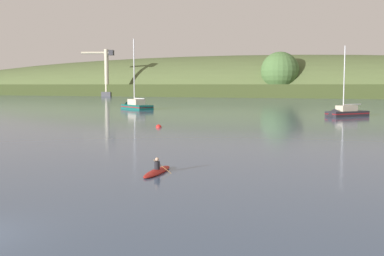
# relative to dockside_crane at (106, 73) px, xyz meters

# --- Properties ---
(far_shoreline_hill) EXTENTS (497.25, 100.45, 38.32)m
(far_shoreline_hill) POSITION_rel_dockside_crane_xyz_m (47.45, 34.86, -9.71)
(far_shoreline_hill) COLOR #35401E
(far_shoreline_hill) RESTS_ON ground
(dockside_crane) EXTENTS (14.49, 5.41, 20.67)m
(dockside_crane) POSITION_rel_dockside_crane_xyz_m (0.00, 0.00, 0.00)
(dockside_crane) COLOR #4C4C51
(dockside_crane) RESTS_ON ground
(sailboat_midwater_white) EXTENTS (9.30, 8.25, 16.04)m
(sailboat_midwater_white) POSITION_rel_dockside_crane_xyz_m (57.09, -96.82, -9.70)
(sailboat_midwater_white) COLOR #0F564C
(sailboat_midwater_white) RESTS_ON ground
(sailboat_far_left) EXTENTS (7.60, 7.57, 12.43)m
(sailboat_far_left) POSITION_rel_dockside_crane_xyz_m (98.83, -107.87, -9.81)
(sailboat_far_left) COLOR #232328
(sailboat_far_left) RESTS_ON ground
(canoe_with_paddler) EXTENTS (1.40, 3.89, 1.02)m
(canoe_with_paddler) POSITION_rel_dockside_crane_xyz_m (87.80, -161.99, -9.99)
(canoe_with_paddler) COLOR maroon
(canoe_with_paddler) RESTS_ON ground
(mooring_buoy_midchannel) EXTENTS (0.69, 0.69, 0.77)m
(mooring_buoy_midchannel) POSITION_rel_dockside_crane_xyz_m (77.23, -134.58, -10.09)
(mooring_buoy_midchannel) COLOR red
(mooring_buoy_midchannel) RESTS_ON ground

